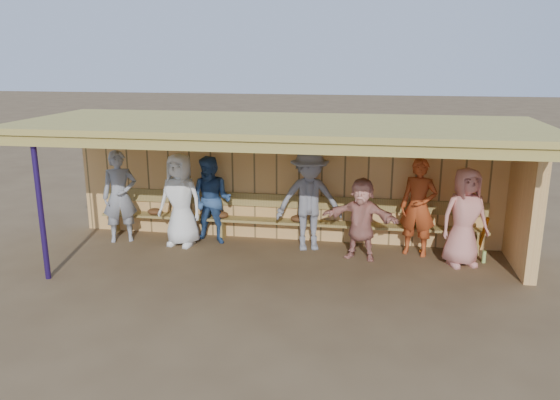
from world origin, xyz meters
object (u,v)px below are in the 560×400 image
(player_f, at_px, (361,219))
(player_h, at_px, (465,217))
(player_a, at_px, (120,196))
(bench, at_px, (287,216))
(player_e, at_px, (309,200))
(player_g, at_px, (418,207))
(player_c, at_px, (211,200))
(player_b, at_px, (180,200))

(player_f, relative_size, player_h, 0.86)
(player_a, height_order, player_h, player_a)
(player_a, distance_m, bench, 3.29)
(player_f, height_order, bench, player_f)
(player_e, distance_m, player_h, 2.77)
(player_g, bearing_deg, player_c, -163.41)
(player_b, xyz_separation_m, bench, (1.98, 0.52, -0.38))
(player_a, bearing_deg, player_c, -17.91)
(player_f, bearing_deg, bench, 167.50)
(player_f, xyz_separation_m, bench, (-1.46, 0.68, -0.22))
(bench, bearing_deg, player_f, -25.06)
(player_f, bearing_deg, player_a, -169.80)
(bench, bearing_deg, player_c, -167.95)
(player_b, height_order, player_c, player_b)
(player_b, height_order, player_e, player_e)
(player_a, xyz_separation_m, player_c, (1.80, 0.19, -0.05))
(player_e, height_order, player_h, player_e)
(player_c, distance_m, player_e, 1.92)
(player_f, bearing_deg, player_b, -170.15)
(player_g, relative_size, player_h, 1.04)
(player_g, bearing_deg, bench, -170.44)
(bench, bearing_deg, player_h, -12.42)
(player_a, relative_size, player_f, 1.22)
(player_e, height_order, player_g, player_e)
(player_b, xyz_separation_m, player_g, (4.46, 0.22, 0.00))
(player_f, relative_size, bench, 0.20)
(player_a, bearing_deg, player_b, -25.20)
(player_a, height_order, player_e, player_e)
(player_e, distance_m, bench, 0.74)
(player_a, distance_m, player_b, 1.25)
(player_g, height_order, bench, player_g)
(player_g, distance_m, bench, 2.53)
(player_b, relative_size, player_f, 1.21)
(player_a, bearing_deg, player_f, -26.15)
(player_c, height_order, player_e, player_e)
(player_h, distance_m, bench, 3.33)
(player_f, bearing_deg, player_c, -174.91)
(bench, bearing_deg, player_g, -7.02)
(player_b, relative_size, bench, 0.24)
(player_a, xyz_separation_m, player_b, (1.25, -0.03, -0.01))
(player_a, height_order, player_c, player_a)
(player_f, bearing_deg, player_g, 33.04)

